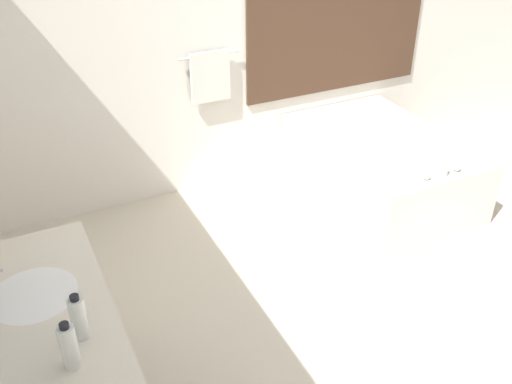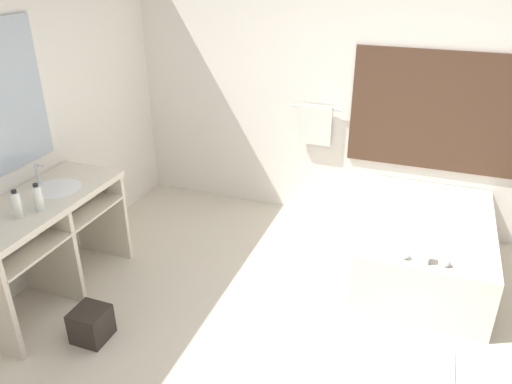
{
  "view_description": "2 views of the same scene",
  "coord_description": "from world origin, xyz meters",
  "views": [
    {
      "loc": [
        -1.85,
        -1.82,
        2.53
      ],
      "look_at": [
        -0.59,
        0.75,
        0.78
      ],
      "focal_mm": 40.0,
      "sensor_mm": 36.0,
      "label": 1
    },
    {
      "loc": [
        0.77,
        -2.47,
        2.55
      ],
      "look_at": [
        -0.46,
        0.89,
        0.8
      ],
      "focal_mm": 35.0,
      "sensor_mm": 36.0,
      "label": 2
    }
  ],
  "objects": [
    {
      "name": "ground_plane",
      "position": [
        0.0,
        0.0,
        0.0
      ],
      "size": [
        16.0,
        16.0,
        0.0
      ],
      "primitive_type": "plane",
      "color": "beige",
      "rests_on": "ground"
    },
    {
      "name": "water_bottle_2",
      "position": [
        -1.81,
        -0.2,
        0.97
      ],
      "size": [
        0.06,
        0.06,
        0.21
      ],
      "color": "silver",
      "rests_on": "vanity_counter"
    },
    {
      "name": "bathtub",
      "position": [
        0.88,
        1.42,
        0.28
      ],
      "size": [
        1.03,
        1.53,
        0.64
      ],
      "color": "silver",
      "rests_on": "ground_plane"
    },
    {
      "name": "vanity_counter",
      "position": [
        -1.89,
        0.09,
        0.64
      ],
      "size": [
        0.6,
        1.37,
        0.87
      ],
      "color": "beige",
      "rests_on": "ground_plane"
    },
    {
      "name": "bath_mat",
      "position": [
        0.92,
        0.09,
        0.01
      ],
      "size": [
        0.5,
        0.84,
        0.02
      ],
      "color": "white",
      "rests_on": "ground_plane"
    },
    {
      "name": "water_bottle_1",
      "position": [
        -1.75,
        -0.06,
        0.97
      ],
      "size": [
        0.06,
        0.06,
        0.21
      ],
      "color": "silver",
      "rests_on": "vanity_counter"
    },
    {
      "name": "wall_back_with_blinds",
      "position": [
        0.03,
        2.23,
        1.34
      ],
      "size": [
        7.4,
        0.13,
        2.7
      ],
      "color": "white",
      "rests_on": "ground_plane"
    }
  ]
}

